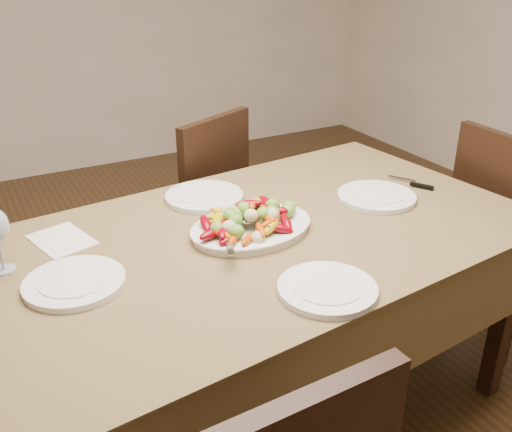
{
  "coord_description": "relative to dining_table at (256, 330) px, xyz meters",
  "views": [
    {
      "loc": [
        -0.86,
        -1.39,
        1.59
      ],
      "look_at": [
        -0.08,
        0.04,
        0.82
      ],
      "focal_mm": 40.0,
      "sensor_mm": 36.0,
      "label": 1
    }
  ],
  "objects": [
    {
      "name": "floor",
      "position": [
        0.08,
        -0.04,
        -0.38
      ],
      "size": [
        6.0,
        6.0,
        0.0
      ],
      "primitive_type": "plane",
      "color": "#392411",
      "rests_on": "ground"
    },
    {
      "name": "dining_table",
      "position": [
        0.0,
        0.0,
        0.0
      ],
      "size": [
        1.94,
        1.22,
        0.76
      ],
      "primitive_type": "cube",
      "rotation": [
        0.0,
        0.0,
        0.1
      ],
      "color": "brown",
      "rests_on": "ground"
    },
    {
      "name": "chair_far",
      "position": [
        0.09,
        0.85,
        0.1
      ],
      "size": [
        0.56,
        0.56,
        0.95
      ],
      "primitive_type": null,
      "rotation": [
        0.0,
        0.0,
        3.58
      ],
      "color": "black",
      "rests_on": "ground"
    },
    {
      "name": "serving_platter",
      "position": [
        -0.01,
        0.01,
        0.39
      ],
      "size": [
        0.43,
        0.33,
        0.02
      ],
      "primitive_type": "ellipsoid",
      "rotation": [
        0.0,
        0.0,
        0.1
      ],
      "color": "white",
      "rests_on": "dining_table"
    },
    {
      "name": "roasted_vegetables",
      "position": [
        -0.01,
        0.01,
        0.45
      ],
      "size": [
        0.35,
        0.25,
        0.09
      ],
      "primitive_type": null,
      "rotation": [
        0.0,
        0.0,
        0.1
      ],
      "color": "#6F020B",
      "rests_on": "serving_platter"
    },
    {
      "name": "serving_spoon",
      "position": [
        -0.07,
        -0.03,
        0.43
      ],
      "size": [
        0.28,
        0.16,
        0.03
      ],
      "primitive_type": null,
      "rotation": [
        0.0,
        0.0,
        -0.4
      ],
      "color": "#9EA0A8",
      "rests_on": "serving_platter"
    },
    {
      "name": "plate_left",
      "position": [
        -0.58,
        -0.04,
        0.39
      ],
      "size": [
        0.27,
        0.27,
        0.02
      ],
      "primitive_type": "cylinder",
      "color": "white",
      "rests_on": "dining_table"
    },
    {
      "name": "plate_right",
      "position": [
        0.52,
        0.03,
        0.39
      ],
      "size": [
        0.28,
        0.28,
        0.02
      ],
      "primitive_type": "cylinder",
      "color": "white",
      "rests_on": "dining_table"
    },
    {
      "name": "plate_far",
      "position": [
        -0.03,
        0.33,
        0.39
      ],
      "size": [
        0.28,
        0.28,
        0.02
      ],
      "primitive_type": "cylinder",
      "color": "white",
      "rests_on": "dining_table"
    },
    {
      "name": "plate_near",
      "position": [
        0.0,
        -0.39,
        0.39
      ],
      "size": [
        0.27,
        0.27,
        0.02
      ],
      "primitive_type": "cylinder",
      "color": "white",
      "rests_on": "dining_table"
    },
    {
      "name": "menu_card",
      "position": [
        -0.56,
        0.25,
        0.38
      ],
      "size": [
        0.2,
        0.24,
        0.0
      ],
      "primitive_type": "cube",
      "rotation": [
        0.0,
        0.0,
        0.26
      ],
      "color": "silver",
      "rests_on": "dining_table"
    },
    {
      "name": "table_knife",
      "position": [
        0.73,
        0.07,
        0.38
      ],
      "size": [
        0.11,
        0.18,
        0.01
      ],
      "primitive_type": null,
      "rotation": [
        0.0,
        0.0,
        0.51
      ],
      "color": "#9EA0A8",
      "rests_on": "dining_table"
    }
  ]
}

